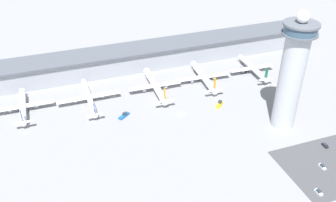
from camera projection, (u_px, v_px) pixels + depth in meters
The scene contains 14 objects.
ground_plane at pixel (181, 114), 230.22m from camera, with size 1000.00×1000.00×0.00m, color gray.
terminal_building at pixel (148, 56), 281.53m from camera, with size 271.85×25.00×15.86m.
control_tower at pixel (292, 73), 203.47m from camera, with size 18.74×18.74×69.06m.
airplane_gate_alpha at pixel (23, 106), 229.66m from camera, with size 37.15×39.03×12.66m.
airplane_gate_bravo at pixel (89, 97), 238.65m from camera, with size 40.25×44.28×11.53m.
airplane_gate_charlie at pixel (155, 86), 250.44m from camera, with size 36.06×44.72×14.08m.
airplane_gate_delta at pixel (203, 77), 261.56m from camera, with size 39.79×42.68×13.87m.
airplane_gate_echo at pixel (252, 68), 272.35m from camera, with size 33.86×39.63×12.53m.
service_truck_catering at pixel (220, 104), 237.63m from camera, with size 7.22×7.35×3.03m.
service_truck_fuel at pixel (242, 70), 276.77m from camera, with size 4.35×6.62×2.85m.
service_truck_baggage at pixel (124, 116), 227.21m from camera, with size 7.89×6.58×2.41m.
car_red_hatchback at pixel (325, 145), 203.55m from camera, with size 2.03×4.14×1.60m.
car_maroon_suv at pixel (319, 192), 174.70m from camera, with size 2.01×4.31×1.53m.
car_yellow_taxi at pixel (322, 166), 189.49m from camera, with size 2.01×4.48×1.38m.
Camera 1 is at (-71.44, -176.19, 130.31)m, focal length 40.00 mm.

